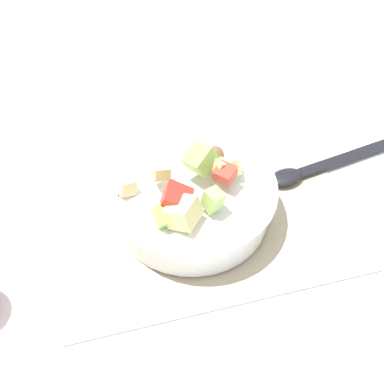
{
  "coord_description": "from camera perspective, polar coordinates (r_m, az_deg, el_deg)",
  "views": [
    {
      "loc": [
        0.14,
        0.48,
        0.59
      ],
      "look_at": [
        0.02,
        0.01,
        0.05
      ],
      "focal_mm": 46.15,
      "sensor_mm": 36.0,
      "label": 1
    }
  ],
  "objects": [
    {
      "name": "placemat",
      "position": [
        0.77,
        0.85,
        -1.56
      ],
      "size": [
        0.45,
        0.36,
        0.01
      ],
      "primitive_type": "cube",
      "color": "tan",
      "rests_on": "ground_plane"
    },
    {
      "name": "serving_spoon",
      "position": [
        0.84,
        14.0,
        2.71
      ],
      "size": [
        0.25,
        0.07,
        0.01
      ],
      "color": "black",
      "rests_on": "placemat"
    },
    {
      "name": "salad_bowl",
      "position": [
        0.72,
        0.0,
        -0.46
      ],
      "size": [
        0.25,
        0.25,
        0.12
      ],
      "color": "white",
      "rests_on": "placemat"
    },
    {
      "name": "ground_plane",
      "position": [
        0.77,
        0.85,
        -1.71
      ],
      "size": [
        2.4,
        2.4,
        0.0
      ],
      "primitive_type": "plane",
      "color": "silver"
    }
  ]
}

